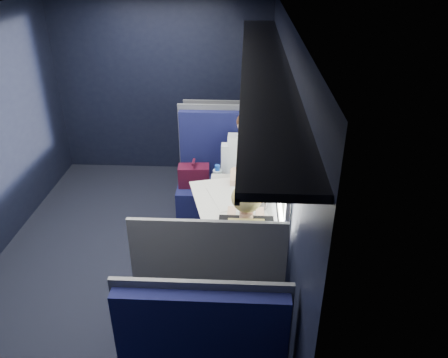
{
  "coord_description": "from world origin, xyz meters",
  "views": [
    {
      "loc": [
        1.07,
        -3.43,
        2.8
      ],
      "look_at": [
        0.9,
        0.0,
        0.95
      ],
      "focal_mm": 35.0,
      "sensor_mm": 36.0,
      "label": 1
    }
  ],
  "objects_px": {
    "seat_bay_near": "(222,184)",
    "seat_bay_far": "(212,293)",
    "bottle_small": "(267,173)",
    "seat_row_front": "(227,150)",
    "table": "(238,207)",
    "man": "(246,167)",
    "laptop": "(260,196)",
    "cup": "(269,174)",
    "woman": "(245,248)"
  },
  "relations": [
    {
      "from": "seat_bay_near",
      "to": "woman",
      "type": "distance_m",
      "value": 1.63
    },
    {
      "from": "seat_bay_far",
      "to": "bottle_small",
      "type": "xyz_separation_m",
      "value": [
        0.46,
        1.23,
        0.43
      ]
    },
    {
      "from": "man",
      "to": "woman",
      "type": "relative_size",
      "value": 1.0
    },
    {
      "from": "laptop",
      "to": "man",
      "type": "bearing_deg",
      "value": 100.02
    },
    {
      "from": "seat_bay_near",
      "to": "seat_row_front",
      "type": "bearing_deg",
      "value": 89.17
    },
    {
      "from": "seat_bay_near",
      "to": "woman",
      "type": "bearing_deg",
      "value": -80.51
    },
    {
      "from": "man",
      "to": "laptop",
      "type": "height_order",
      "value": "man"
    },
    {
      "from": "seat_bay_far",
      "to": "seat_bay_near",
      "type": "bearing_deg",
      "value": 90.44
    },
    {
      "from": "man",
      "to": "seat_bay_near",
      "type": "bearing_deg",
      "value": 147.21
    },
    {
      "from": "seat_bay_near",
      "to": "seat_bay_far",
      "type": "bearing_deg",
      "value": -89.56
    },
    {
      "from": "seat_bay_far",
      "to": "cup",
      "type": "bearing_deg",
      "value": 69.95
    },
    {
      "from": "man",
      "to": "cup",
      "type": "relative_size",
      "value": 14.93
    },
    {
      "from": "seat_bay_near",
      "to": "seat_row_front",
      "type": "distance_m",
      "value": 0.93
    },
    {
      "from": "man",
      "to": "table",
      "type": "bearing_deg",
      "value": -95.52
    },
    {
      "from": "seat_bay_near",
      "to": "cup",
      "type": "relative_size",
      "value": 14.23
    },
    {
      "from": "seat_row_front",
      "to": "laptop",
      "type": "relative_size",
      "value": 3.42
    },
    {
      "from": "man",
      "to": "laptop",
      "type": "bearing_deg",
      "value": -79.98
    },
    {
      "from": "bottle_small",
      "to": "woman",
      "type": "bearing_deg",
      "value": -100.99
    },
    {
      "from": "bottle_small",
      "to": "cup",
      "type": "relative_size",
      "value": 2.58
    },
    {
      "from": "seat_bay_far",
      "to": "man",
      "type": "xyz_separation_m",
      "value": [
        0.25,
        1.57,
        0.3
      ]
    },
    {
      "from": "seat_bay_far",
      "to": "seat_row_front",
      "type": "distance_m",
      "value": 2.67
    },
    {
      "from": "man",
      "to": "laptop",
      "type": "relative_size",
      "value": 3.9
    },
    {
      "from": "seat_bay_far",
      "to": "cup",
      "type": "height_order",
      "value": "seat_bay_far"
    },
    {
      "from": "seat_bay_far",
      "to": "table",
      "type": "bearing_deg",
      "value": 78.22
    },
    {
      "from": "man",
      "to": "bottle_small",
      "type": "xyz_separation_m",
      "value": [
        0.21,
        -0.35,
        0.12
      ]
    },
    {
      "from": "seat_row_front",
      "to": "laptop",
      "type": "distance_m",
      "value": 1.91
    },
    {
      "from": "woman",
      "to": "bottle_small",
      "type": "height_order",
      "value": "woman"
    },
    {
      "from": "seat_bay_near",
      "to": "man",
      "type": "xyz_separation_m",
      "value": [
        0.26,
        -0.17,
        0.3
      ]
    },
    {
      "from": "cup",
      "to": "seat_row_front",
      "type": "bearing_deg",
      "value": 109.49
    },
    {
      "from": "table",
      "to": "man",
      "type": "xyz_separation_m",
      "value": [
        0.07,
        0.7,
        0.06
      ]
    },
    {
      "from": "seat_bay_near",
      "to": "laptop",
      "type": "xyz_separation_m",
      "value": [
        0.39,
        -0.91,
        0.38
      ]
    },
    {
      "from": "seat_row_front",
      "to": "woman",
      "type": "bearing_deg",
      "value": -84.3
    },
    {
      "from": "seat_bay_far",
      "to": "cup",
      "type": "distance_m",
      "value": 1.45
    },
    {
      "from": "seat_bay_near",
      "to": "man",
      "type": "distance_m",
      "value": 0.43
    },
    {
      "from": "woman",
      "to": "cup",
      "type": "relative_size",
      "value": 14.93
    },
    {
      "from": "laptop",
      "to": "seat_bay_near",
      "type": "bearing_deg",
      "value": 113.46
    },
    {
      "from": "seat_row_front",
      "to": "bottle_small",
      "type": "height_order",
      "value": "seat_row_front"
    },
    {
      "from": "bottle_small",
      "to": "cup",
      "type": "bearing_deg",
      "value": 74.68
    },
    {
      "from": "table",
      "to": "seat_bay_far",
      "type": "height_order",
      "value": "seat_bay_far"
    },
    {
      "from": "seat_bay_near",
      "to": "bottle_small",
      "type": "height_order",
      "value": "seat_bay_near"
    },
    {
      "from": "seat_row_front",
      "to": "laptop",
      "type": "bearing_deg",
      "value": -78.29
    },
    {
      "from": "seat_bay_near",
      "to": "table",
      "type": "bearing_deg",
      "value": -77.29
    },
    {
      "from": "seat_row_front",
      "to": "bottle_small",
      "type": "xyz_separation_m",
      "value": [
        0.46,
        -1.45,
        0.43
      ]
    },
    {
      "from": "table",
      "to": "man",
      "type": "relative_size",
      "value": 0.76
    },
    {
      "from": "cup",
      "to": "laptop",
      "type": "bearing_deg",
      "value": -101.78
    },
    {
      "from": "seat_bay_near",
      "to": "bottle_small",
      "type": "distance_m",
      "value": 0.81
    },
    {
      "from": "table",
      "to": "seat_bay_far",
      "type": "xyz_separation_m",
      "value": [
        -0.18,
        -0.87,
        -0.25
      ]
    },
    {
      "from": "seat_bay_near",
      "to": "seat_bay_far",
      "type": "xyz_separation_m",
      "value": [
        0.01,
        -1.74,
        -0.01
      ]
    },
    {
      "from": "table",
      "to": "seat_bay_near",
      "type": "relative_size",
      "value": 0.79
    },
    {
      "from": "seat_row_front",
      "to": "cup",
      "type": "bearing_deg",
      "value": -70.51
    }
  ]
}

